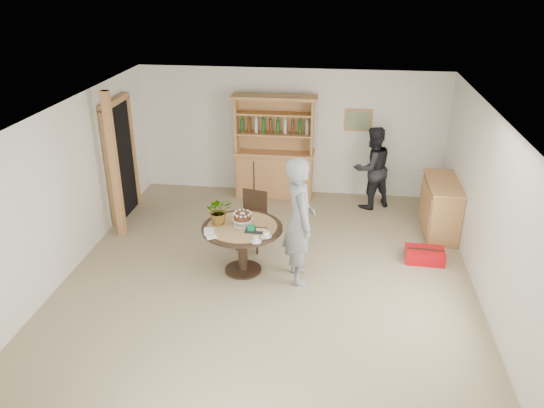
{
  "coord_description": "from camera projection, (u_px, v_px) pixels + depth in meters",
  "views": [
    {
      "loc": [
        0.93,
        -6.57,
        4.28
      ],
      "look_at": [
        0.01,
        0.49,
        1.05
      ],
      "focal_mm": 35.0,
      "sensor_mm": 36.0,
      "label": 1
    }
  ],
  "objects": [
    {
      "name": "flower_vase",
      "position": [
        219.0,
        211.0,
        7.8
      ],
      "size": [
        0.47,
        0.44,
        0.42
      ],
      "primitive_type": "imported",
      "rotation": [
        0.0,
        0.0,
        0.35
      ],
      "color": "#3F7233",
      "rests_on": "dining_table"
    },
    {
      "name": "dining_table",
      "position": [
        242.0,
        236.0,
        7.87
      ],
      "size": [
        1.2,
        1.2,
        0.76
      ],
      "color": "black",
      "rests_on": "ground"
    },
    {
      "name": "ground",
      "position": [
        267.0,
        282.0,
        7.81
      ],
      "size": [
        7.0,
        7.0,
        0.0
      ],
      "primitive_type": "plane",
      "color": "tan",
      "rests_on": "ground"
    },
    {
      "name": "hutch",
      "position": [
        274.0,
        163.0,
        10.49
      ],
      "size": [
        1.62,
        0.54,
        2.04
      ],
      "color": "tan",
      "rests_on": "ground"
    },
    {
      "name": "dining_chair",
      "position": [
        253.0,
        216.0,
        8.64
      ],
      "size": [
        0.51,
        0.51,
        0.95
      ],
      "rotation": [
        0.0,
        0.0,
        -0.23
      ],
      "color": "black",
      "rests_on": "ground"
    },
    {
      "name": "coffee_cup_a",
      "position": [
        266.0,
        234.0,
        7.49
      ],
      "size": [
        0.15,
        0.15,
        0.09
      ],
      "color": "white",
      "rests_on": "dining_table"
    },
    {
      "name": "gift_tray",
      "position": [
        255.0,
        229.0,
        7.65
      ],
      "size": [
        0.3,
        0.2,
        0.08
      ],
      "color": "black",
      "rests_on": "dining_table"
    },
    {
      "name": "adult_person",
      "position": [
        372.0,
        168.0,
        9.94
      ],
      "size": [
        0.97,
        0.92,
        1.58
      ],
      "primitive_type": "imported",
      "rotation": [
        0.0,
        0.0,
        3.7
      ],
      "color": "black",
      "rests_on": "ground"
    },
    {
      "name": "room_shell",
      "position": [
        267.0,
        172.0,
        7.1
      ],
      "size": [
        6.04,
        7.04,
        2.52
      ],
      "color": "white",
      "rests_on": "ground"
    },
    {
      "name": "napkins",
      "position": [
        210.0,
        233.0,
        7.56
      ],
      "size": [
        0.24,
        0.33,
        0.03
      ],
      "color": "white",
      "rests_on": "dining_table"
    },
    {
      "name": "teen_boy",
      "position": [
        299.0,
        221.0,
        7.53
      ],
      "size": [
        0.64,
        0.79,
        1.9
      ],
      "primitive_type": "imported",
      "rotation": [
        0.0,
        0.0,
        1.86
      ],
      "color": "slate",
      "rests_on": "ground"
    },
    {
      "name": "pine_post",
      "position": [
        114.0,
        166.0,
        8.7
      ],
      "size": [
        0.12,
        0.12,
        2.5
      ],
      "primitive_type": "cube",
      "color": "tan",
      "rests_on": "ground"
    },
    {
      "name": "sideboard",
      "position": [
        441.0,
        207.0,
        9.1
      ],
      "size": [
        0.54,
        1.26,
        0.94
      ],
      "color": "tan",
      "rests_on": "ground"
    },
    {
      "name": "doorway",
      "position": [
        120.0,
        158.0,
        9.51
      ],
      "size": [
        0.13,
        1.1,
        2.18
      ],
      "color": "black",
      "rests_on": "ground"
    },
    {
      "name": "birthday_cake",
      "position": [
        243.0,
        217.0,
        7.8
      ],
      "size": [
        0.3,
        0.3,
        0.2
      ],
      "color": "white",
      "rests_on": "dining_table"
    },
    {
      "name": "red_suitcase",
      "position": [
        425.0,
        255.0,
        8.34
      ],
      "size": [
        0.62,
        0.42,
        0.21
      ],
      "rotation": [
        0.0,
        0.0,
        -0.04
      ],
      "color": "#BA0911",
      "rests_on": "ground"
    },
    {
      "name": "coffee_cup_b",
      "position": [
        256.0,
        240.0,
        7.35
      ],
      "size": [
        0.15,
        0.15,
        0.08
      ],
      "color": "white",
      "rests_on": "dining_table"
    }
  ]
}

